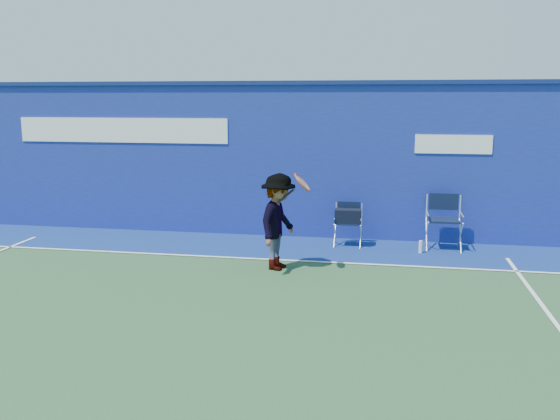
% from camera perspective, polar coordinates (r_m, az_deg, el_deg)
% --- Properties ---
extents(ground, '(80.00, 80.00, 0.00)m').
position_cam_1_polar(ground, '(7.43, -9.37, -11.12)').
color(ground, '#2A4F2C').
rests_on(ground, ground).
extents(stadium_wall, '(24.00, 0.50, 3.08)m').
position_cam_1_polar(stadium_wall, '(11.98, -1.30, 4.98)').
color(stadium_wall, navy).
rests_on(stadium_wall, ground).
extents(out_of_bounds_strip, '(24.00, 1.80, 0.01)m').
position_cam_1_polar(out_of_bounds_strip, '(11.19, -2.37, -3.49)').
color(out_of_bounds_strip, navy).
rests_on(out_of_bounds_strip, ground).
extents(court_lines, '(24.00, 12.00, 0.01)m').
position_cam_1_polar(court_lines, '(7.95, -7.92, -9.49)').
color(court_lines, white).
rests_on(court_lines, out_of_bounds_strip).
extents(directors_chair_left, '(0.49, 0.44, 0.81)m').
position_cam_1_polar(directors_chair_left, '(11.21, 6.55, -1.76)').
color(directors_chair_left, silver).
rests_on(directors_chair_left, ground).
extents(directors_chair_right, '(0.60, 0.54, 1.01)m').
position_cam_1_polar(directors_chair_right, '(11.30, 15.45, -2.10)').
color(directors_chair_right, silver).
rests_on(directors_chair_right, ground).
extents(water_bottle, '(0.07, 0.07, 0.23)m').
position_cam_1_polar(water_bottle, '(10.96, 13.38, -3.47)').
color(water_bottle, silver).
rests_on(water_bottle, ground).
extents(tennis_player, '(0.93, 1.11, 1.60)m').
position_cam_1_polar(tennis_player, '(9.55, -0.14, -1.13)').
color(tennis_player, '#EA4738').
rests_on(tennis_player, ground).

